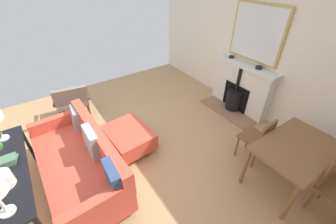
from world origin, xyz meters
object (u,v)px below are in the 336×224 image
(dining_chair_near_fireplace, at_px, (259,138))
(dining_table, at_px, (296,151))
(mantel_bowl_far, at_px, (259,67))
(sofa, at_px, (81,163))
(fireplace, at_px, (240,89))
(mantel_bowl_near, at_px, (232,57))
(book_stack, at_px, (4,162))
(console_table, at_px, (9,174))
(armchair_accent, at_px, (72,99))
(ottoman, at_px, (129,137))
(dining_chair_by_back_wall, at_px, (334,184))

(dining_chair_near_fireplace, bearing_deg, dining_table, 89.36)
(mantel_bowl_far, xyz_separation_m, sofa, (3.42, -0.27, -0.71))
(dining_table, bearing_deg, dining_chair_near_fireplace, -90.64)
(sofa, relative_size, dining_chair_near_fireplace, 2.42)
(mantel_bowl_far, bearing_deg, fireplace, -81.37)
(mantel_bowl_near, xyz_separation_m, book_stack, (4.18, 0.31, -0.27))
(console_table, height_order, dining_chair_near_fireplace, dining_chair_near_fireplace)
(armchair_accent, relative_size, dining_chair_near_fireplace, 0.98)
(mantel_bowl_near, height_order, console_table, mantel_bowl_near)
(mantel_bowl_far, distance_m, ottoman, 2.75)
(fireplace, bearing_deg, ottoman, -5.14)
(armchair_accent, xyz_separation_m, console_table, (1.07, 1.66, 0.21))
(mantel_bowl_far, xyz_separation_m, dining_chair_by_back_wall, (1.00, 1.95, -0.55))
(fireplace, height_order, dining_chair_by_back_wall, fireplace)
(console_table, relative_size, dining_chair_near_fireplace, 2.04)
(console_table, xyz_separation_m, dining_chair_near_fireplace, (-3.17, 1.18, -0.18))
(console_table, height_order, dining_chair_by_back_wall, dining_chair_by_back_wall)
(dining_chair_by_back_wall, bearing_deg, console_table, -34.91)
(armchair_accent, height_order, dining_chair_near_fireplace, dining_chair_near_fireplace)
(mantel_bowl_far, distance_m, console_table, 4.21)
(dining_chair_by_back_wall, bearing_deg, ottoman, -57.38)
(console_table, height_order, book_stack, book_stack)
(sofa, distance_m, dining_table, 2.96)
(fireplace, xyz_separation_m, mantel_bowl_far, (-0.04, 0.28, 0.60))
(sofa, xyz_separation_m, book_stack, (0.76, -0.09, 0.43))
(dining_chair_by_back_wall, bearing_deg, sofa, -42.54)
(dining_table, bearing_deg, fireplace, -119.62)
(mantel_bowl_far, relative_size, dining_chair_near_fireplace, 0.16)
(ottoman, xyz_separation_m, book_stack, (1.61, 0.14, 0.55))
(dining_chair_near_fireplace, bearing_deg, dining_chair_by_back_wall, 90.24)
(console_table, bearing_deg, mantel_bowl_near, -174.47)
(book_stack, bearing_deg, armchair_accent, -124.34)
(armchair_accent, height_order, book_stack, book_stack)
(sofa, xyz_separation_m, armchair_accent, (-0.31, -1.66, 0.10))
(sofa, relative_size, dining_chair_by_back_wall, 2.24)
(fireplace, bearing_deg, book_stack, -1.19)
(sofa, relative_size, dining_table, 1.70)
(book_stack, xyz_separation_m, dining_table, (-3.17, 1.80, -0.15))
(sofa, xyz_separation_m, ottoman, (-0.85, -0.24, -0.12))
(sofa, distance_m, book_stack, 0.88)
(mantel_bowl_far, bearing_deg, console_table, -3.68)
(console_table, relative_size, book_stack, 5.64)
(ottoman, xyz_separation_m, dining_chair_near_fireplace, (-1.57, 1.42, 0.25))
(sofa, bearing_deg, book_stack, -7.04)
(book_stack, distance_m, dining_chair_by_back_wall, 3.94)
(armchair_accent, xyz_separation_m, dining_chair_by_back_wall, (-2.11, 3.87, 0.06))
(book_stack, height_order, dining_table, book_stack)
(ottoman, xyz_separation_m, dining_chair_by_back_wall, (-1.57, 2.45, 0.28))
(sofa, xyz_separation_m, dining_chair_by_back_wall, (-2.42, 2.22, 0.16))
(mantel_bowl_far, relative_size, console_table, 0.08)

